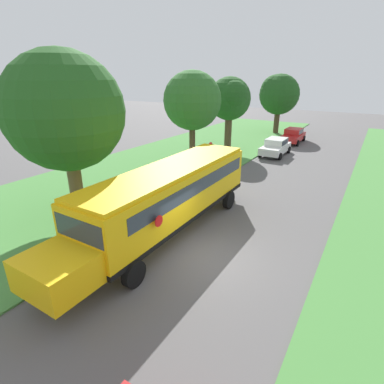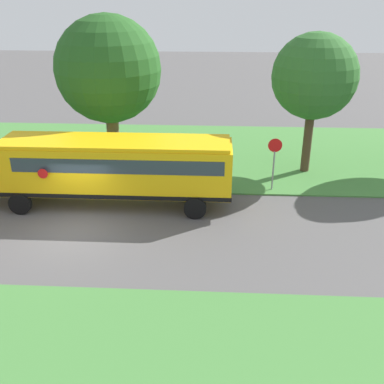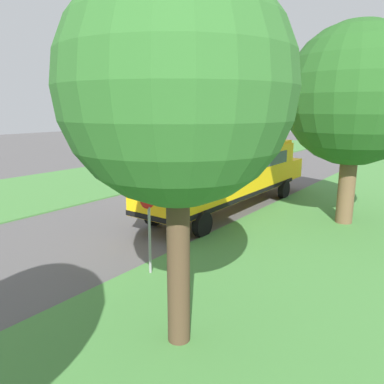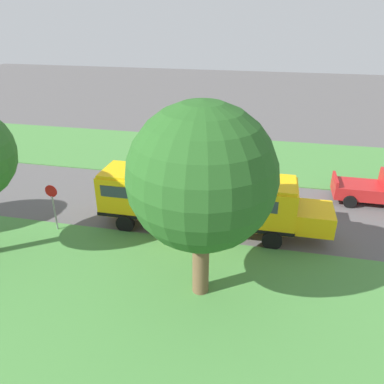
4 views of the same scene
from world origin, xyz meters
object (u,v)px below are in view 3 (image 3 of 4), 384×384
at_px(pickup_truck, 239,158).
at_px(stop_sign, 149,219).
at_px(oak_tree_roadside_mid, 182,93).
at_px(school_bus, 228,171).
at_px(oak_tree_beside_bus, 356,95).

height_order(pickup_truck, stop_sign, stop_sign).
bearing_deg(oak_tree_roadside_mid, school_bus, -63.81).
height_order(school_bus, oak_tree_beside_bus, oak_tree_beside_bus).
xyz_separation_m(school_bus, stop_sign, (-1.95, 7.68, -0.19)).
relative_size(oak_tree_beside_bus, stop_sign, 3.01).
distance_m(oak_tree_beside_bus, stop_sign, 10.03).
bearing_deg(oak_tree_beside_bus, stop_sign, 69.45).
xyz_separation_m(school_bus, oak_tree_beside_bus, (-5.23, -1.06, 3.48)).
xyz_separation_m(school_bus, pickup_truck, (5.35, -10.53, -0.85)).
bearing_deg(stop_sign, oak_tree_roadside_mid, 144.12).
relative_size(pickup_truck, oak_tree_beside_bus, 0.65).
bearing_deg(pickup_truck, school_bus, 116.92).
height_order(pickup_truck, oak_tree_roadside_mid, oak_tree_roadside_mid).
bearing_deg(oak_tree_roadside_mid, pickup_truck, -63.43).
relative_size(pickup_truck, oak_tree_roadside_mid, 0.73).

